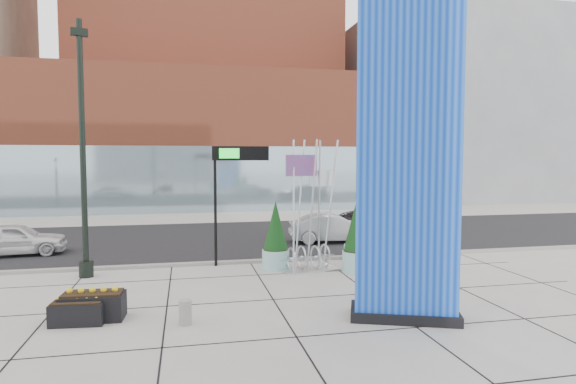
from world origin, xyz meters
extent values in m
plane|color=#9E9991|center=(0.00, 0.00, 0.00)|extent=(160.00, 160.00, 0.00)
cube|color=black|center=(0.00, 10.00, 0.01)|extent=(80.00, 12.00, 0.02)
cube|color=gray|center=(0.00, 4.00, 0.06)|extent=(80.00, 0.30, 0.12)
cube|color=#A54930|center=(1.00, 27.00, 5.50)|extent=(34.00, 10.00, 11.00)
cube|color=#8CA5B2|center=(1.00, 22.20, 2.50)|extent=(34.00, 0.60, 5.00)
cube|color=slate|center=(26.00, 32.00, 9.00)|extent=(20.00, 18.00, 18.00)
cube|color=#0D3EC8|center=(4.00, -3.31, 4.52)|extent=(2.70, 1.82, 9.04)
cube|color=black|center=(4.00, -3.31, 0.13)|extent=(2.96, 2.08, 0.25)
cylinder|color=black|center=(-4.85, 3.00, 4.37)|extent=(0.20, 0.20, 8.75)
cylinder|color=black|center=(-4.85, 3.00, 0.27)|extent=(0.48, 0.48, 0.55)
cube|color=black|center=(-4.85, 3.00, 8.31)|extent=(0.59, 0.37, 0.24)
cube|color=silver|center=(2.94, 2.43, 0.03)|extent=(2.27, 1.41, 0.06)
cylinder|color=silver|center=(2.27, 2.23, 2.40)|extent=(0.08, 0.08, 4.81)
cylinder|color=silver|center=(2.66, 2.57, 2.40)|extent=(0.08, 0.08, 4.81)
cylinder|color=silver|center=(3.04, 2.33, 2.40)|extent=(0.08, 0.08, 4.81)
cylinder|color=silver|center=(3.47, 2.62, 2.40)|extent=(0.08, 0.08, 4.81)
cylinder|color=silver|center=(3.71, 2.19, 2.40)|extent=(0.08, 0.08, 4.81)
torus|color=silver|center=(2.22, 2.33, 0.46)|extent=(0.22, 0.87, 0.87)
torus|color=silver|center=(2.70, 2.52, 0.46)|extent=(0.22, 0.87, 0.87)
torus|color=silver|center=(3.18, 2.33, 0.46)|extent=(0.22, 0.87, 0.87)
torus|color=silver|center=(3.66, 2.52, 0.46)|extent=(0.22, 0.87, 0.87)
cube|color=red|center=(2.66, 2.43, 3.85)|extent=(1.22, 0.37, 0.77)
cube|color=silver|center=(3.52, 2.52, 3.36)|extent=(0.96, 0.12, 0.58)
cylinder|color=gray|center=(-1.50, -2.61, 0.31)|extent=(0.32, 0.32, 0.62)
cylinder|color=black|center=(-0.35, 3.80, 2.25)|extent=(0.11, 0.11, 4.50)
cube|color=black|center=(0.61, 3.80, 4.29)|extent=(2.15, 0.31, 0.54)
cube|color=#19D833|center=(0.19, 3.68, 4.29)|extent=(0.75, 0.06, 0.38)
cylinder|color=#9ACFC9|center=(4.60, 1.80, 0.38)|extent=(1.07, 1.07, 0.75)
cylinder|color=black|center=(4.60, 1.80, 0.75)|extent=(0.99, 0.99, 0.06)
cone|color=black|center=(4.60, 1.80, 1.72)|extent=(0.97, 0.97, 1.93)
cylinder|color=#9ACFC9|center=(5.20, 3.60, 0.32)|extent=(0.92, 0.92, 0.65)
cylinder|color=black|center=(5.20, 3.60, 0.65)|extent=(0.85, 0.85, 0.06)
cone|color=black|center=(5.20, 3.60, 1.48)|extent=(0.83, 0.83, 1.66)
cylinder|color=#9ACFC9|center=(1.80, 2.88, 0.35)|extent=(1.01, 1.01, 0.71)
cylinder|color=black|center=(1.80, 2.88, 0.71)|extent=(0.93, 0.93, 0.06)
cone|color=black|center=(1.80, 2.88, 1.62)|extent=(0.91, 0.91, 1.82)
cube|color=black|center=(-4.10, -2.00, 0.27)|extent=(1.32, 0.75, 0.55)
cube|color=black|center=(-4.10, -2.00, 0.56)|extent=(1.23, 0.65, 0.05)
cube|color=black|center=(-3.80, -1.74, 0.33)|extent=(1.59, 0.87, 0.66)
cube|color=black|center=(-3.80, -1.74, 0.68)|extent=(1.47, 0.76, 0.07)
imported|color=white|center=(-8.52, 7.51, 0.69)|extent=(4.18, 2.03, 1.37)
imported|color=#95979B|center=(5.52, 7.68, 0.69)|extent=(4.34, 1.89, 1.39)
imported|color=black|center=(9.75, 12.59, 0.72)|extent=(5.18, 2.72, 1.43)
camera|label=1|loc=(-1.45, -14.50, 4.12)|focal=30.00mm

